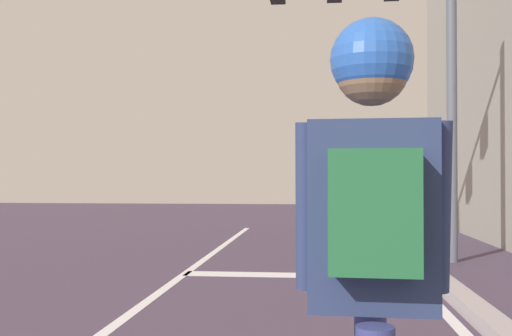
# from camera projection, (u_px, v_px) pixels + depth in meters

# --- Properties ---
(lane_line_center) EXTENTS (0.12, 20.00, 0.01)m
(lane_line_center) POSITION_uv_depth(u_px,v_px,m) (127.00, 316.00, 5.75)
(lane_line_center) COLOR silver
(lane_line_center) RESTS_ON ground
(lane_line_curbside) EXTENTS (0.12, 20.00, 0.01)m
(lane_line_curbside) POSITION_uv_depth(u_px,v_px,m) (456.00, 324.00, 5.44)
(lane_line_curbside) COLOR silver
(lane_line_curbside) RESTS_ON ground
(stop_bar) EXTENTS (3.20, 0.40, 0.01)m
(stop_bar) POSITION_uv_depth(u_px,v_px,m) (302.00, 275.00, 8.15)
(stop_bar) COLOR silver
(stop_bar) RESTS_ON ground
(curb_strip) EXTENTS (0.24, 24.00, 0.14)m
(curb_strip) POSITION_uv_depth(u_px,v_px,m) (484.00, 317.00, 5.42)
(curb_strip) COLOR #A0969C
(curb_strip) RESTS_ON ground
(skater) EXTENTS (0.48, 0.64, 1.75)m
(skater) POSITION_uv_depth(u_px,v_px,m) (372.00, 220.00, 1.86)
(skater) COLOR navy
(skater) RESTS_ON skateboard
(traffic_signal_mast) EXTENTS (3.72, 0.34, 5.11)m
(traffic_signal_mast) POSITION_uv_depth(u_px,v_px,m) (383.00, 26.00, 9.57)
(traffic_signal_mast) COLOR #565B67
(traffic_signal_mast) RESTS_ON ground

